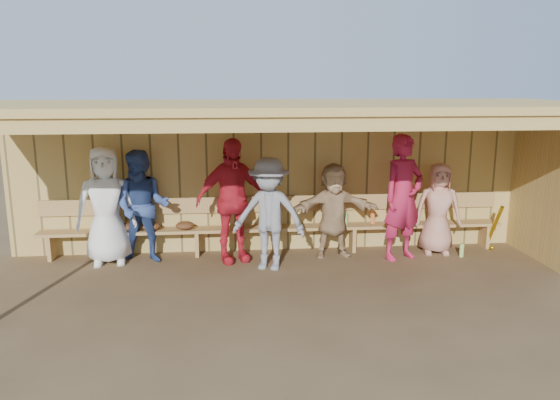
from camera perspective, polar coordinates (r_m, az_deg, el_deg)
The scene contains 11 objects.
ground at distance 8.12m, azimuth 0.24°, elevation -7.79°, with size 90.00×90.00×0.00m, color brown.
player_b at distance 8.81m, azimuth -17.71°, elevation -0.55°, with size 0.90×0.58×1.84m, color white.
player_c at distance 8.71m, azimuth -14.16°, elevation -0.70°, with size 0.86×0.67×1.77m, color #304885.
player_d at distance 8.51m, azimuth -5.08°, elevation -0.06°, with size 1.14×0.48×1.95m, color red.
player_e at distance 8.13m, azimuth -1.16°, elevation -1.49°, with size 1.10×0.63×1.70m, color gray.
player_f at distance 8.80m, azimuth 5.61°, elevation -1.08°, with size 1.42×0.45×1.53m, color tan.
player_g at distance 8.81m, azimuth 12.72°, elevation 0.25°, with size 0.73×0.48×1.99m, color #B01C3F.
player_h at distance 9.29m, azimuth 16.20°, elevation -0.87°, with size 0.73×0.48×1.50m, color tan.
dugout_structure at distance 8.42m, azimuth 2.42°, elevation 4.83°, with size 8.80×3.20×2.50m.
bench at distance 9.02m, azimuth -0.46°, elevation -2.22°, with size 7.60×0.34×0.93m.
dugout_equipment at distance 8.88m, azimuth -6.79°, elevation -2.80°, with size 6.24×0.62×0.80m.
Camera 1 is at (-0.76, -7.59, 2.77)m, focal length 35.00 mm.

